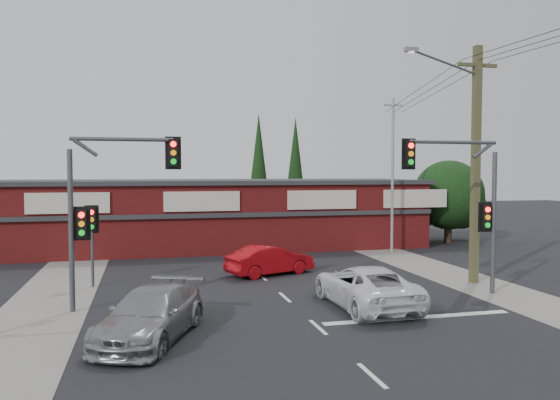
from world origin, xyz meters
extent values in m
plane|color=black|center=(0.00, 0.00, 0.00)|extent=(120.00, 120.00, 0.00)
cube|color=black|center=(0.00, 5.00, 0.01)|extent=(14.00, 70.00, 0.01)
cube|color=gray|center=(-8.50, 5.00, 0.01)|extent=(3.00, 70.00, 0.02)
cube|color=gray|center=(8.50, 5.00, 0.01)|extent=(3.00, 70.00, 0.02)
cube|color=silver|center=(3.50, -1.50, 0.01)|extent=(6.50, 0.35, 0.01)
imported|color=white|center=(2.42, 0.31, 0.73)|extent=(2.52, 5.28, 1.45)
imported|color=#939598|center=(-4.96, -1.72, 0.71)|extent=(3.76, 5.31, 1.43)
imported|color=#A50A10|center=(0.48, 6.93, 0.68)|extent=(4.38, 2.80, 1.36)
cube|color=silver|center=(0.00, -5.82, 0.01)|extent=(0.12, 1.60, 0.01)
cube|color=silver|center=(0.00, -1.76, 0.01)|extent=(0.12, 1.60, 0.01)
cube|color=silver|center=(0.00, 2.30, 0.01)|extent=(0.12, 1.60, 0.01)
cube|color=silver|center=(0.00, 6.36, 0.01)|extent=(0.12, 1.60, 0.01)
cube|color=silver|center=(0.00, 10.42, 0.01)|extent=(0.12, 1.60, 0.01)
cube|color=silver|center=(0.00, 14.48, 0.01)|extent=(0.12, 1.60, 0.01)
cube|color=silver|center=(0.00, 18.54, 0.01)|extent=(0.12, 1.60, 0.01)
cube|color=silver|center=(0.00, 22.60, 0.01)|extent=(0.12, 1.60, 0.01)
cube|color=silver|center=(0.00, 26.66, 0.01)|extent=(0.12, 1.60, 0.01)
cube|color=silver|center=(0.00, 30.72, 0.01)|extent=(0.12, 1.60, 0.01)
cube|color=#440D0E|center=(-1.00, 17.00, 2.00)|extent=(26.00, 8.00, 4.00)
cube|color=#2D2D30|center=(-1.00, 17.00, 4.10)|extent=(26.40, 8.40, 0.25)
cube|color=beige|center=(-9.00, 12.95, 3.10)|extent=(4.20, 0.12, 1.10)
cube|color=beige|center=(-2.00, 12.95, 3.10)|extent=(4.20, 0.12, 1.10)
cube|color=beige|center=(5.00, 12.95, 3.10)|extent=(4.20, 0.12, 1.10)
cube|color=beige|center=(11.00, 12.95, 3.10)|extent=(4.20, 0.12, 1.10)
cube|color=#2D2D30|center=(-1.00, 12.90, 2.30)|extent=(26.00, 0.15, 0.25)
cylinder|color=#2D2116|center=(14.50, 15.00, 0.90)|extent=(0.50, 0.50, 1.80)
sphere|color=black|center=(14.50, 15.00, 3.20)|extent=(4.60, 4.60, 4.60)
sphere|color=black|center=(16.00, 16.00, 2.50)|extent=(3.40, 3.40, 3.40)
sphere|color=black|center=(13.20, 16.40, 2.30)|extent=(2.80, 2.80, 2.80)
cylinder|color=#2D2116|center=(3.50, 24.00, 1.00)|extent=(0.24, 0.24, 2.00)
cone|color=black|center=(3.50, 24.00, 5.50)|extent=(1.80, 1.80, 7.50)
cylinder|color=#2D2116|center=(7.00, 26.00, 1.00)|extent=(0.24, 0.24, 2.00)
cone|color=black|center=(7.00, 26.00, 5.50)|extent=(1.80, 1.80, 7.50)
cylinder|color=#47494C|center=(-7.50, 2.00, 2.75)|extent=(0.18, 0.18, 5.50)
cylinder|color=#47494C|center=(-5.80, 2.00, 5.85)|extent=(3.40, 0.14, 0.14)
cylinder|color=#47494C|center=(-6.99, 2.00, 5.55)|extent=(0.82, 0.14, 0.63)
cube|color=black|center=(-4.10, 2.00, 5.40)|extent=(0.32, 0.22, 0.95)
cube|color=black|center=(-4.10, 2.07, 5.40)|extent=(0.55, 0.04, 1.15)
cylinder|color=#FF0C07|center=(-4.10, 1.87, 5.70)|extent=(0.20, 0.06, 0.20)
cylinder|color=orange|center=(-4.10, 1.87, 5.40)|extent=(0.20, 0.06, 0.20)
cylinder|color=#0CE526|center=(-4.10, 1.87, 5.10)|extent=(0.20, 0.06, 0.20)
cube|color=black|center=(-7.15, 2.00, 3.00)|extent=(0.32, 0.22, 0.95)
cube|color=black|center=(-7.15, 2.07, 3.00)|extent=(0.55, 0.04, 1.15)
cylinder|color=#FF0C07|center=(-7.15, 1.87, 3.30)|extent=(0.20, 0.06, 0.20)
cylinder|color=orange|center=(-7.15, 1.87, 3.00)|extent=(0.20, 0.06, 0.20)
cylinder|color=#0CE526|center=(-7.15, 1.87, 2.70)|extent=(0.20, 0.06, 0.20)
cylinder|color=#47494C|center=(8.00, 1.00, 2.75)|extent=(0.18, 0.18, 5.50)
cylinder|color=#47494C|center=(6.20, 1.00, 5.85)|extent=(3.60, 0.14, 0.14)
cylinder|color=#47494C|center=(7.46, 1.00, 5.55)|extent=(0.82, 0.14, 0.63)
cube|color=black|center=(4.40, 1.00, 5.40)|extent=(0.32, 0.22, 0.95)
cube|color=black|center=(4.40, 1.07, 5.40)|extent=(0.55, 0.04, 1.15)
cylinder|color=#FF0C07|center=(4.40, 0.87, 5.70)|extent=(0.20, 0.06, 0.20)
cylinder|color=orange|center=(4.40, 0.87, 5.40)|extent=(0.20, 0.06, 0.20)
cylinder|color=#0CE526|center=(4.40, 0.87, 5.10)|extent=(0.20, 0.06, 0.20)
cube|color=black|center=(7.65, 1.00, 3.00)|extent=(0.32, 0.22, 0.95)
cube|color=black|center=(7.65, 1.07, 3.00)|extent=(0.55, 0.04, 1.15)
cylinder|color=#FF0C07|center=(7.65, 0.87, 3.30)|extent=(0.20, 0.06, 0.20)
cylinder|color=orange|center=(7.65, 0.87, 3.00)|extent=(0.20, 0.06, 0.20)
cylinder|color=#0CE526|center=(7.65, 0.87, 2.70)|extent=(0.20, 0.06, 0.20)
cylinder|color=#47494C|center=(-7.20, 6.00, 1.50)|extent=(0.12, 0.12, 3.00)
cube|color=black|center=(-7.20, 6.00, 2.80)|extent=(0.32, 0.22, 0.95)
cube|color=black|center=(-7.20, 6.07, 2.80)|extent=(0.55, 0.04, 1.15)
cylinder|color=#FF0C07|center=(-7.20, 5.87, 3.10)|extent=(0.20, 0.06, 0.20)
cylinder|color=orange|center=(-7.20, 5.87, 2.80)|extent=(0.20, 0.06, 0.20)
cylinder|color=#0CE526|center=(-7.20, 5.87, 2.50)|extent=(0.20, 0.06, 0.20)
cube|color=brown|center=(8.50, 3.00, 5.00)|extent=(0.30, 0.30, 10.00)
cube|color=brown|center=(8.50, 3.00, 9.20)|extent=(1.80, 0.14, 0.14)
cylinder|color=#47494C|center=(6.90, 2.85, 9.20)|extent=(3.23, 0.39, 0.89)
cube|color=slate|center=(5.30, 2.70, 9.60)|extent=(0.55, 0.25, 0.18)
cylinder|color=silver|center=(5.30, 2.70, 9.50)|extent=(0.28, 0.28, 0.05)
cylinder|color=gray|center=(9.00, 12.00, 4.50)|extent=(0.16, 0.16, 9.00)
cube|color=gray|center=(9.00, 12.00, 8.60)|extent=(1.20, 0.10, 0.10)
cylinder|color=black|center=(8.15, 7.50, 8.80)|extent=(0.73, 9.01, 1.22)
cylinder|color=black|center=(8.75, 7.50, 8.80)|extent=(0.52, 9.00, 1.22)
cylinder|color=black|center=(9.34, 7.50, 8.80)|extent=(0.31, 9.00, 1.22)
camera|label=1|loc=(-5.07, -17.38, 4.75)|focal=35.00mm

